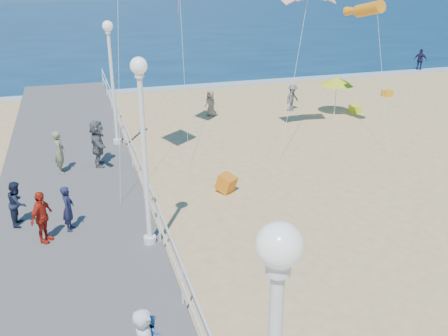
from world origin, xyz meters
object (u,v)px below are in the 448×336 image
object	(u,v)px
box_kite	(226,185)
beach_umbrella	(337,81)
beach_chair_left	(355,109)
beach_chair_right	(387,93)
spectator_0	(68,208)
spectator_5	(98,143)
spectator_6	(60,152)
spectator_3	(42,217)
lamp_post_mid	(143,135)
beach_walker_b	(420,60)
beach_walker_c	(211,103)
beach_walker_a	(292,98)
lamp_post_far	(111,71)
toddler_held	(152,332)
spectator_7	(17,203)

from	to	relation	value
box_kite	beach_umbrella	world-z (taller)	beach_umbrella
beach_chair_left	beach_chair_right	distance (m)	4.78
spectator_0	spectator_5	bearing A→B (deg)	-2.21
spectator_0	spectator_6	bearing A→B (deg)	13.95
beach_umbrella	spectator_0	bearing A→B (deg)	-145.20
beach_chair_right	spectator_3	bearing A→B (deg)	-146.93
lamp_post_mid	spectator_5	bearing A→B (deg)	98.31
spectator_5	spectator_6	size ratio (longest dim) A/B	1.12
spectator_3	beach_chair_left	distance (m)	19.59
spectator_6	beach_chair_left	size ratio (longest dim) A/B	3.02
spectator_0	beach_walker_b	distance (m)	33.20
spectator_3	beach_chair_left	world-z (taller)	spectator_3
spectator_0	spectator_5	distance (m)	5.22
beach_walker_b	beach_chair_left	world-z (taller)	beach_walker_b
beach_chair_right	beach_walker_b	bearing A→B (deg)	41.69
spectator_5	box_kite	bearing A→B (deg)	-124.26
beach_walker_c	spectator_6	bearing A→B (deg)	-74.93
box_kite	beach_walker_b	bearing A→B (deg)	2.77
beach_umbrella	beach_chair_left	xyz separation A→B (m)	(1.34, 0.03, -1.71)
spectator_0	box_kite	bearing A→B (deg)	-59.14
beach_umbrella	beach_chair_left	distance (m)	2.17
spectator_3	beach_walker_a	bearing A→B (deg)	-15.55
lamp_post_mid	beach_walker_b	world-z (taller)	lamp_post_mid
box_kite	spectator_6	bearing A→B (deg)	118.12
lamp_post_far	beach_walker_b	bearing A→B (deg)	25.35
beach_walker_b	beach_chair_right	bearing A→B (deg)	88.11
lamp_post_far	toddler_held	world-z (taller)	lamp_post_far
spectator_0	beach_walker_c	bearing A→B (deg)	-21.80
lamp_post_mid	beach_chair_right	size ratio (longest dim) A/B	9.67
spectator_5	spectator_7	world-z (taller)	spectator_5
toddler_held	beach_walker_c	bearing A→B (deg)	-22.94
spectator_5	beach_walker_a	size ratio (longest dim) A/B	1.22
beach_walker_a	box_kite	bearing A→B (deg)	-154.81
lamp_post_far	toddler_held	size ratio (longest dim) A/B	7.17
spectator_5	beach_chair_right	world-z (taller)	spectator_5
spectator_6	beach_walker_a	distance (m)	14.34
spectator_0	box_kite	distance (m)	5.95
beach_walker_c	toddler_held	bearing A→B (deg)	-45.37
spectator_7	beach_chair_right	bearing A→B (deg)	-54.30
beach_umbrella	box_kite	bearing A→B (deg)	-137.77
lamp_post_far	toddler_held	xyz separation A→B (m)	(-0.74, -14.23, -2.04)
spectator_7	spectator_6	bearing A→B (deg)	-11.48
beach_chair_left	spectator_6	bearing A→B (deg)	-161.69
spectator_0	beach_umbrella	size ratio (longest dim) A/B	0.67
beach_umbrella	beach_chair_left	bearing A→B (deg)	1.38
spectator_6	box_kite	bearing A→B (deg)	-114.08
beach_chair_right	beach_walker_c	bearing A→B (deg)	-175.54
spectator_7	beach_walker_a	distance (m)	17.51
spectator_6	spectator_7	world-z (taller)	spectator_6
lamp_post_far	box_kite	xyz separation A→B (m)	(3.38, -5.55, -3.36)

